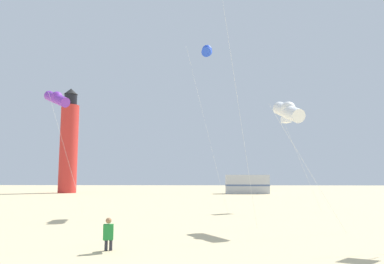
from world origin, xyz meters
name	(u,v)px	position (x,y,z in m)	size (l,w,h in m)	color
kite_flyer_standing	(108,234)	(-1.12, 5.73, 0.61)	(0.41, 0.55, 1.16)	#238438
kite_tube_violet	(57,98)	(-8.26, 17.79, 8.02)	(3.30, 3.12, 8.72)	silver
kite_tube_white	(288,111)	(6.45, 11.67, 5.89)	(3.51, 3.44, 6.60)	silver
kite_box_scarlet	(286,116)	(8.57, 21.90, 7.36)	(3.13, 2.59, 7.94)	silver
kite_tube_blue	(207,51)	(2.32, 19.63, 11.94)	(2.88, 2.78, 12.65)	silver
lighthouse_distant	(69,143)	(-19.77, 50.18, 7.84)	(2.80, 2.80, 16.80)	red
rv_van_silver	(247,184)	(8.32, 48.62, 1.39)	(6.47, 2.41, 2.80)	#B7BABF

